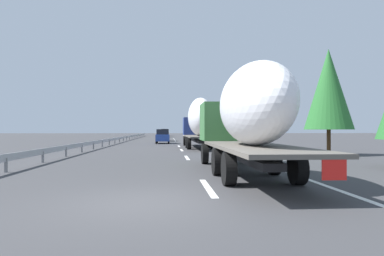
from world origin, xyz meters
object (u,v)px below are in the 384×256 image
object	(u,v)px
truck_trailing	(245,115)
car_white_van	(165,133)
car_black_suv	(166,132)
car_silver_hatch	(164,135)
truck_lead	(199,121)
road_sign	(206,126)
car_blue_sedan	(163,136)

from	to	relation	value
truck_trailing	car_white_van	distance (m)	68.40
car_black_suv	car_silver_hatch	distance (m)	45.55
car_silver_hatch	truck_lead	bearing A→B (deg)	-169.95
car_white_van	road_sign	bearing A→B (deg)	-166.50
car_blue_sedan	truck_lead	bearing A→B (deg)	-161.82
car_silver_hatch	car_blue_sedan	xyz separation A→B (m)	(-9.31, 0.02, 0.00)
car_white_van	car_blue_sedan	world-z (taller)	car_white_van
truck_trailing	car_blue_sedan	bearing A→B (deg)	6.79
car_black_suv	car_white_van	xyz separation A→B (m)	(-17.01, 0.15, -0.00)
car_blue_sedan	road_sign	bearing A→B (deg)	-35.20
car_black_suv	car_silver_hatch	size ratio (longest dim) A/B	0.95
car_silver_hatch	car_white_van	size ratio (longest dim) A/B	1.12
car_silver_hatch	car_black_suv	bearing A→B (deg)	-0.07
truck_trailing	car_blue_sedan	world-z (taller)	truck_trailing
car_white_van	car_blue_sedan	distance (m)	37.85
truck_trailing	car_blue_sedan	distance (m)	30.68
truck_lead	car_blue_sedan	xyz separation A→B (m)	(11.03, 3.62, -1.70)
truck_lead	car_black_suv	size ratio (longest dim) A/B	3.21
car_black_suv	road_sign	xyz separation A→B (m)	(-45.32, -6.65, 1.30)
car_silver_hatch	car_white_van	distance (m)	28.54
truck_trailing	road_sign	size ratio (longest dim) A/B	3.74
truck_trailing	road_sign	xyz separation A→B (m)	(39.97, -3.10, -0.05)
truck_lead	car_black_suv	xyz separation A→B (m)	(65.89, 3.55, -1.64)
car_black_suv	road_sign	world-z (taller)	road_sign
truck_trailing	car_white_van	xyz separation A→B (m)	(68.28, 3.70, -1.35)
car_silver_hatch	car_white_van	bearing A→B (deg)	0.18
truck_lead	car_silver_hatch	size ratio (longest dim) A/B	3.04
road_sign	car_silver_hatch	bearing A→B (deg)	91.92
truck_lead	road_sign	distance (m)	20.80
truck_trailing	road_sign	distance (m)	40.09
car_black_suv	car_blue_sedan	world-z (taller)	car_black_suv
truck_trailing	car_black_suv	xyz separation A→B (m)	(85.29, 3.55, -1.35)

